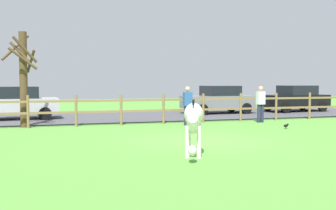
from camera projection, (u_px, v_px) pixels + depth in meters
ground_plane at (201, 140)px, 12.54m from camera, size 60.00×60.00×0.00m
parking_asphalt at (138, 115)px, 21.44m from camera, size 28.00×7.40×0.05m
paddock_fence at (143, 107)px, 17.07m from camera, size 20.63×0.11×1.31m
bare_tree at (23, 75)px, 15.91m from camera, size 1.44×1.47×3.84m
zebra at (194, 119)px, 9.85m from camera, size 0.98×1.84×1.41m
crow_on_grass at (286, 126)px, 15.51m from camera, size 0.21×0.10×0.20m
parked_car_grey at (218, 99)px, 22.44m from camera, size 4.11×2.11×1.56m
parked_car_silver at (15, 103)px, 18.84m from camera, size 4.13×2.16×1.56m
parked_car_black at (295, 98)px, 23.91m from camera, size 4.16×2.23×1.56m
visitor_left_of_tree at (188, 104)px, 16.74m from camera, size 0.38×0.25×1.64m
visitor_right_of_tree at (261, 102)px, 17.89m from camera, size 0.38×0.25×1.64m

